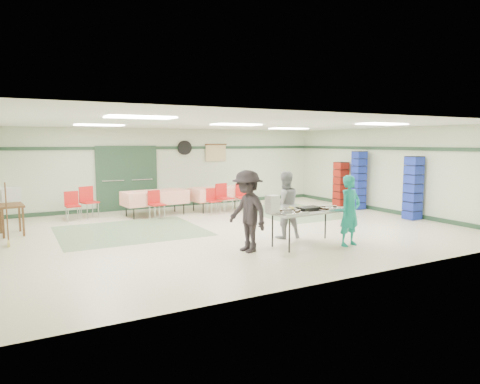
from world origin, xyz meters
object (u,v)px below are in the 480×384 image
broom (7,214)px  volunteer_grey (285,205)px  printer_table (11,209)px  office_printer (10,194)px  crate_stack_red (341,184)px  chair_loose_a (88,199)px  dining_table_b (155,197)px  chair_a (223,195)px  dining_table_a (220,193)px  chair_d (156,202)px  crate_stack_blue_a (359,180)px  crate_stack_blue_b (413,188)px  chair_b (212,198)px  chair_loose_b (72,203)px  serving_table (309,213)px  volunteer_teal (350,211)px  volunteer_dark (247,211)px

broom → volunteer_grey: bearing=-30.6°
printer_table → office_printer: bearing=84.4°
crate_stack_red → broom: (-10.38, -1.17, -0.06)m
chair_loose_a → office_printer: bearing=-175.9°
dining_table_b → chair_a: size_ratio=2.15×
dining_table_a → office_printer: 6.13m
chair_d → crate_stack_blue_a: size_ratio=0.43×
chair_a → crate_stack_blue_a: bearing=-29.9°
chair_a → crate_stack_blue_b: size_ratio=0.51×
chair_b → crate_stack_blue_a: 4.97m
chair_loose_b → office_printer: office_printer is taller
crate_stack_blue_b → crate_stack_red: bearing=90.0°
chair_loose_b → chair_d: bearing=-24.7°
serving_table → crate_stack_red: bearing=38.3°
crate_stack_blue_b → office_printer: bearing=159.5°
volunteer_teal → printer_table: volunteer_teal is taller
crate_stack_blue_a → office_printer: (-10.30, 1.66, -0.05)m
volunteer_dark → chair_loose_b: 6.10m
chair_a → crate_stack_blue_b: bearing=-51.5°
volunteer_teal → office_printer: size_ratio=3.45×
dining_table_a → chair_b: size_ratio=2.52×
dining_table_b → crate_stack_red: size_ratio=1.30×
volunteer_grey → broom: volunteer_grey is taller
printer_table → volunteer_teal: bearing=-41.8°
chair_loose_a → broom: size_ratio=0.68×
broom → office_printer: bearing=77.7°
volunteer_grey → chair_loose_a: 6.14m
crate_stack_red → office_printer: 10.33m
crate_stack_red → crate_stack_blue_b: bearing=-90.0°
chair_loose_a → crate_stack_red: 8.44m
crate_stack_blue_a → crate_stack_blue_b: 2.20m
dining_table_b → chair_loose_b: bearing=167.4°
chair_loose_b → office_printer: bearing=-161.0°
chair_loose_a → dining_table_b: bearing=-33.1°
volunteer_grey → crate_stack_red: (4.66, 3.33, -0.01)m
crate_stack_blue_b → printer_table: size_ratio=2.12×
chair_loose_a → broom: broom is taller
chair_loose_b → printer_table: 2.05m
chair_b → broom: broom is taller
chair_loose_b → crate_stack_blue_b: bearing=-30.7°
volunteer_dark → chair_a: volunteer_dark is taller
volunteer_teal → dining_table_b: 6.32m
volunteer_grey → office_printer: volunteer_grey is taller
chair_a → crate_stack_red: crate_stack_red is taller
chair_d → chair_loose_a: chair_loose_a is taller
dining_table_b → office_printer: size_ratio=4.54×
serving_table → volunteer_grey: 0.85m
dining_table_a → crate_stack_red: size_ratio=1.31×
office_printer → chair_loose_b: bearing=13.5°
chair_loose_b → broom: size_ratio=0.61×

